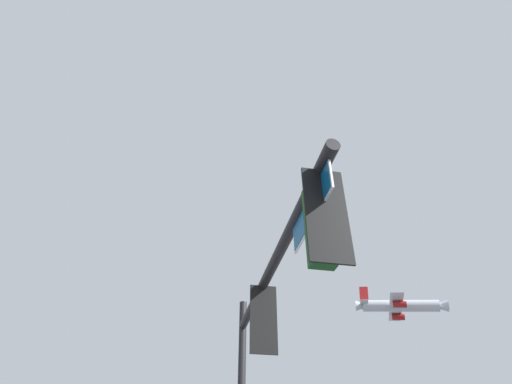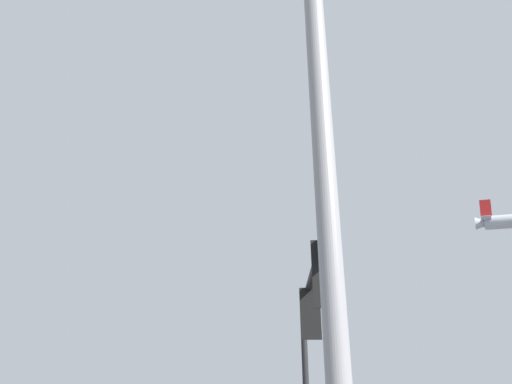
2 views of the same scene
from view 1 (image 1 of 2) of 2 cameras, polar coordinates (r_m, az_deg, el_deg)
signal_pole_near at (r=7.39m, az=1.87°, el=-17.46°), size 6.66×0.73×5.52m
airplane at (r=147.31m, az=20.02°, el=-15.08°), size 26.31×28.80×11.33m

